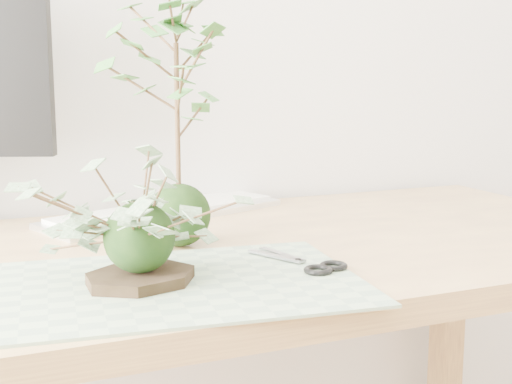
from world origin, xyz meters
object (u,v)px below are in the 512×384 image
Objects in this scene: ivy_kokedama at (138,204)px; keyboard at (165,212)px; desk at (194,300)px; maple_kokedama at (176,59)px.

keyboard is at bearing 70.17° from ivy_kokedama.
keyboard reaches higher than desk.
maple_kokedama reaches higher than desk.
maple_kokedama reaches higher than ivy_kokedama.
ivy_kokedama is 0.81× the size of maple_kokedama.
maple_kokedama is at bearing -121.09° from keyboard.
maple_kokedama is 0.38m from keyboard.
desk is at bearing -50.61° from maple_kokedama.
ivy_kokedama is 0.67× the size of keyboard.
ivy_kokedama is 0.47m from keyboard.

